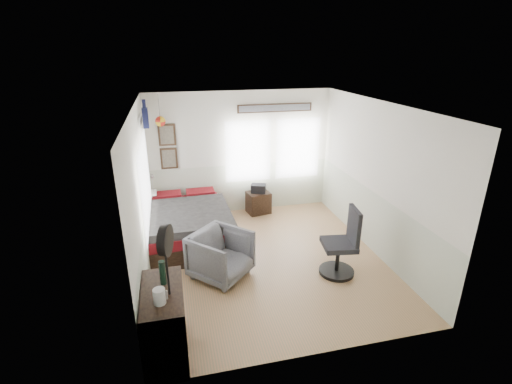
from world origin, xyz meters
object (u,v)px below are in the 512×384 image
bed (188,224)px  task_chair (342,248)px  nightstand (258,202)px  armchair (221,255)px  dresser (165,323)px

bed → task_chair: bearing=-37.7°
bed → nightstand: bearing=28.5°
nightstand → task_chair: 2.81m
armchair → dresser: bearing=-165.2°
bed → nightstand: bed is taller
bed → nightstand: 1.88m
armchair → nightstand: size_ratio=1.74×
nightstand → task_chair: bearing=-84.6°
dresser → armchair: (0.89, 1.49, -0.06)m
dresser → armchair: size_ratio=1.17×
armchair → task_chair: bearing=-55.2°
dresser → armchair: bearing=59.1°
nightstand → task_chair: (0.76, -2.69, 0.23)m
bed → task_chair: size_ratio=1.86×
nightstand → dresser: bearing=-128.9°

